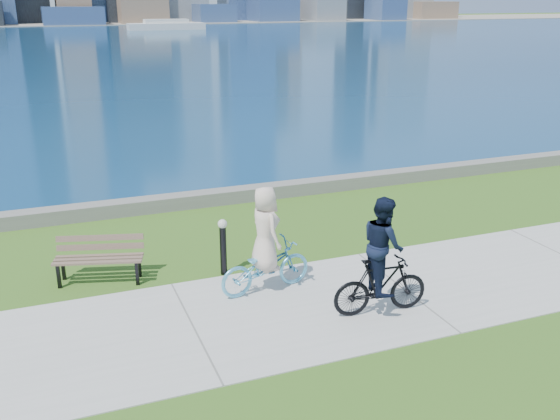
# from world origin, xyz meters

# --- Properties ---
(ground) EXTENTS (320.00, 320.00, 0.00)m
(ground) POSITION_xyz_m (0.00, 0.00, 0.00)
(ground) COLOR #305817
(ground) RESTS_ON ground
(concrete_path) EXTENTS (80.00, 3.50, 0.02)m
(concrete_path) POSITION_xyz_m (0.00, 0.00, 0.01)
(concrete_path) COLOR #ACABA6
(concrete_path) RESTS_ON ground
(seawall) EXTENTS (90.00, 0.50, 0.35)m
(seawall) POSITION_xyz_m (0.00, 6.20, 0.17)
(seawall) COLOR slate
(seawall) RESTS_ON ground
(bay_water) EXTENTS (320.00, 131.00, 0.01)m
(bay_water) POSITION_xyz_m (0.00, 72.00, 0.00)
(bay_water) COLOR navy
(bay_water) RESTS_ON ground
(far_shore) EXTENTS (320.00, 30.00, 0.12)m
(far_shore) POSITION_xyz_m (0.00, 130.00, 0.06)
(far_shore) COLOR gray
(far_shore) RESTS_ON ground
(ferry_far) EXTENTS (12.22, 3.49, 1.66)m
(ferry_far) POSITION_xyz_m (14.86, 95.66, 0.69)
(ferry_far) COLOR silver
(ferry_far) RESTS_ON ground
(park_bench) EXTENTS (1.74, 1.00, 0.85)m
(park_bench) POSITION_xyz_m (-5.21, 2.46, 0.52)
(park_bench) COLOR black
(park_bench) RESTS_ON ground
(bollard_lamp) EXTENTS (0.18, 0.18, 1.14)m
(bollard_lamp) POSITION_xyz_m (-2.93, 1.87, 0.65)
(bollard_lamp) COLOR black
(bollard_lamp) RESTS_ON ground
(cyclist_woman) EXTENTS (0.88, 1.87, 2.00)m
(cyclist_woman) POSITION_xyz_m (-2.42, 0.87, 0.76)
(cyclist_woman) COLOR #5BB7DF
(cyclist_woman) RESTS_ON ground
(cyclist_man) EXTENTS (0.70, 1.72, 2.09)m
(cyclist_man) POSITION_xyz_m (-0.88, -0.65, 0.90)
(cyclist_man) COLOR black
(cyclist_man) RESTS_ON ground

